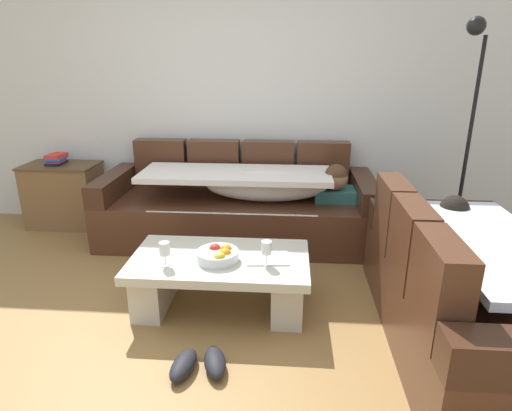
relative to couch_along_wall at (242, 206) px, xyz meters
The scene contains 13 objects.
ground_plane 1.68m from the couch_along_wall, 98.23° to the right, with size 14.00×14.00×0.00m, color olive.
back_wall 1.17m from the couch_along_wall, 114.15° to the left, with size 9.00×0.10×2.70m, color silver.
couch_along_wall is the anchor object (origin of this frame).
couch_near_window 2.11m from the couch_along_wall, 44.57° to the right, with size 0.92×1.85×0.88m.
coffee_table 1.21m from the couch_along_wall, 90.90° to the right, with size 1.20×0.68×0.38m.
fruit_bowl 1.27m from the couch_along_wall, 90.74° to the right, with size 0.28×0.28×0.10m.
wine_glass_near_left 1.42m from the couch_along_wall, 104.24° to the right, with size 0.07×0.07×0.17m.
wine_glass_near_right 1.35m from the couch_along_wall, 76.96° to the right, with size 0.07×0.07×0.17m.
open_magazine 1.26m from the couch_along_wall, 75.97° to the right, with size 0.28×0.21×0.01m, color white.
side_cabinet 1.86m from the couch_along_wall, behind, with size 0.72×0.44×0.64m.
book_stack_on_cabinet 1.93m from the couch_along_wall, behind, with size 0.17×0.23×0.11m.
floor_lamp 2.04m from the couch_along_wall, ahead, with size 0.33×0.31×1.95m.
pair_of_shoes 1.90m from the couch_along_wall, 91.18° to the right, with size 0.35×0.33×0.09m.
Camera 1 is at (0.67, -2.22, 1.67)m, focal length 30.57 mm.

